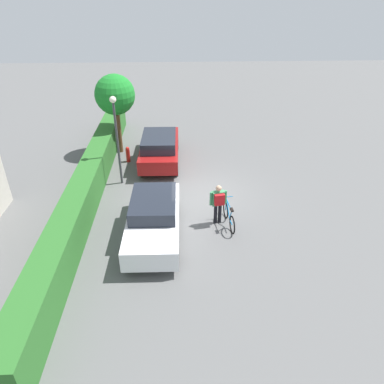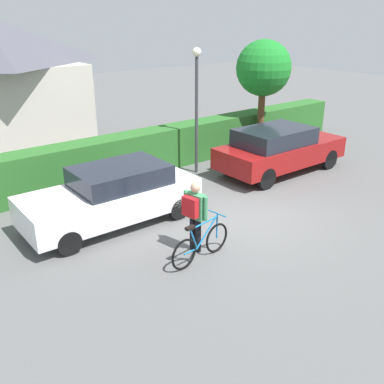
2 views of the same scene
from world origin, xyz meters
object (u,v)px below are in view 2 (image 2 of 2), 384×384
object	(u,v)px
tree_kerbside	(264,69)
fire_hydrant	(246,149)
street_lamp	(197,94)
person_rider	(194,211)
parked_car_near	(113,195)
bicycle	(201,244)
parked_car_far	(279,149)

from	to	relation	value
tree_kerbside	fire_hydrant	size ratio (longest dim) A/B	5.08
tree_kerbside	street_lamp	bearing A→B (deg)	-172.00
street_lamp	tree_kerbside	size ratio (longest dim) A/B	0.97
person_rider	tree_kerbside	world-z (taller)	tree_kerbside
street_lamp	fire_hydrant	distance (m)	3.15
parked_car_near	tree_kerbside	distance (m)	8.25
bicycle	person_rider	size ratio (longest dim) A/B	1.04
parked_car_far	parked_car_near	bearing A→B (deg)	-179.98
person_rider	fire_hydrant	size ratio (longest dim) A/B	2.00
person_rider	street_lamp	world-z (taller)	street_lamp
parked_car_near	parked_car_far	distance (m)	6.19
parked_car_far	tree_kerbside	distance (m)	3.45
bicycle	street_lamp	bearing A→B (deg)	51.88
fire_hydrant	bicycle	bearing A→B (deg)	-142.60
parked_car_far	person_rider	world-z (taller)	person_rider
parked_car_near	fire_hydrant	bearing A→B (deg)	14.58
person_rider	fire_hydrant	xyz separation A→B (m)	(5.63, 4.01, -0.56)
person_rider	parked_car_far	bearing A→B (deg)	23.31
parked_car_far	fire_hydrant	size ratio (longest dim) A/B	5.65
tree_kerbside	parked_car_near	bearing A→B (deg)	-163.92
parked_car_near	person_rider	world-z (taller)	person_rider
street_lamp	tree_kerbside	xyz separation A→B (m)	(3.56, 0.50, 0.46)
person_rider	tree_kerbside	size ratio (longest dim) A/B	0.39
parked_car_near	street_lamp	world-z (taller)	street_lamp
parked_car_near	tree_kerbside	bearing A→B (deg)	16.08
bicycle	fire_hydrant	size ratio (longest dim) A/B	2.08
fire_hydrant	parked_car_near	bearing A→B (deg)	-165.42
person_rider	street_lamp	bearing A→B (deg)	50.40
tree_kerbside	fire_hydrant	distance (m)	3.00
parked_car_far	fire_hydrant	bearing A→B (deg)	85.64
parked_car_far	tree_kerbside	size ratio (longest dim) A/B	1.11
parked_car_near	bicycle	xyz separation A→B (m)	(0.54, -2.77, -0.38)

